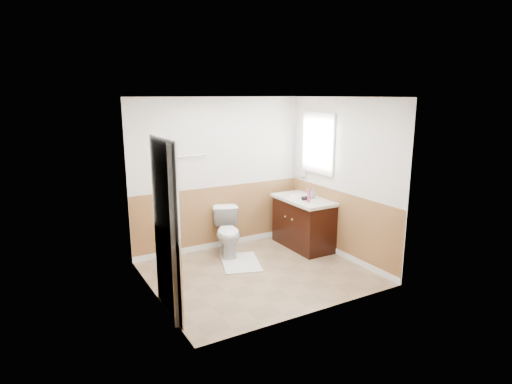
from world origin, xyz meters
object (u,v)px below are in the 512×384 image
lotion_bottle (309,196)px  vanity_cabinet (303,224)px  toilet (228,232)px  soap_dispenser (312,193)px  bath_mat (241,263)px

lotion_bottle → vanity_cabinet: bearing=69.2°
toilet → soap_dispenser: soap_dispenser is taller
lotion_bottle → soap_dispenser: lotion_bottle is taller
toilet → vanity_cabinet: vanity_cabinet is taller
lotion_bottle → soap_dispenser: size_ratio=1.30×
vanity_cabinet → soap_dispenser: soap_dispenser is taller
toilet → soap_dispenser: bearing=3.2°
vanity_cabinet → soap_dispenser: size_ratio=6.52×
bath_mat → soap_dispenser: (1.39, 0.06, 0.92)m
bath_mat → lotion_bottle: (1.17, -0.13, 0.95)m
toilet → bath_mat: size_ratio=0.94×
toilet → bath_mat: 0.57m
toilet → vanity_cabinet: size_ratio=0.68×
lotion_bottle → toilet: bearing=153.9°
bath_mat → soap_dispenser: soap_dispenser is taller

